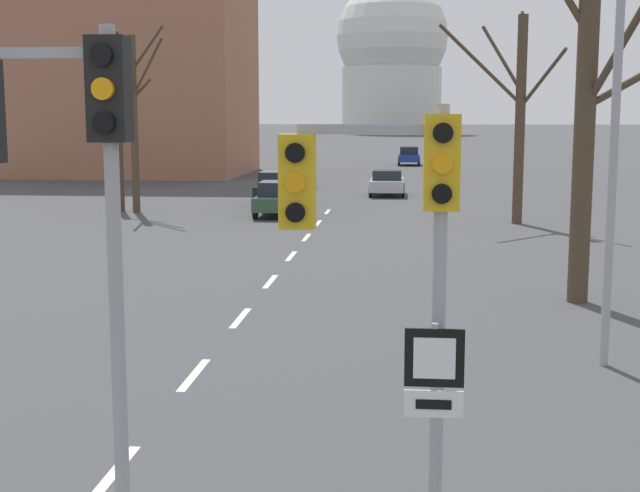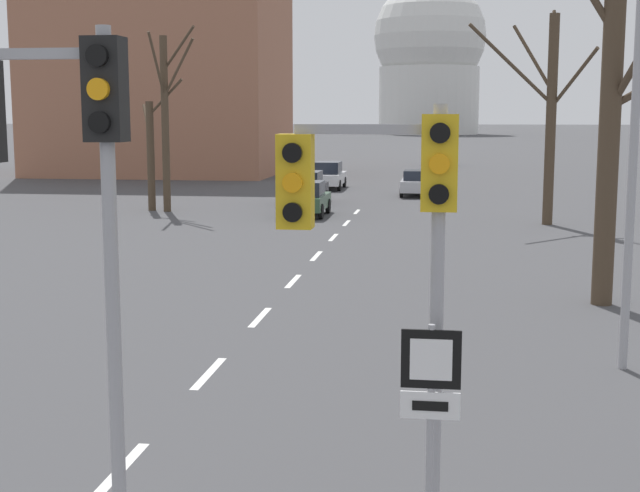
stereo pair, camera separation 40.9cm
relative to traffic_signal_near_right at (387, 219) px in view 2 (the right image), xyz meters
name	(u,v)px [view 2 (the right image)]	position (x,y,z in m)	size (l,w,h in m)	color
lane_stripe_1	(119,472)	(-3.57, 1.65, -3.57)	(0.16, 2.00, 0.01)	silver
lane_stripe_2	(209,373)	(-3.57, 6.15, -3.57)	(0.16, 2.00, 0.01)	silver
lane_stripe_3	(260,317)	(-3.57, 10.65, -3.57)	(0.16, 2.00, 0.01)	silver
lane_stripe_4	(293,281)	(-3.57, 15.15, -3.57)	(0.16, 2.00, 0.01)	silver
lane_stripe_5	(316,256)	(-3.57, 19.65, -3.57)	(0.16, 2.00, 0.01)	silver
lane_stripe_6	(333,237)	(-3.57, 24.15, -3.57)	(0.16, 2.00, 0.01)	silver
lane_stripe_7	(346,223)	(-3.57, 28.65, -3.57)	(0.16, 2.00, 0.01)	silver
lane_stripe_8	(357,212)	(-3.57, 33.15, -3.57)	(0.16, 2.00, 0.01)	silver
traffic_signal_near_right	(387,219)	(0.00, 0.00, 0.00)	(1.81, 0.34, 4.72)	#9E9EA3
traffic_signal_centre_tall	(65,170)	(-2.97, -0.97, 0.53)	(1.60, 0.34, 5.43)	#9E9EA3
route_sign_post	(430,403)	(0.47, -0.24, -1.83)	(0.60, 0.08, 2.55)	#9E9EA3
street_lamp_right	(622,74)	(3.60, 7.50, 1.75)	(1.68, 0.36, 8.83)	#9E9EA3
sedan_near_left	(306,198)	(-5.68, 31.06, -2.76)	(1.84, 3.91, 1.60)	#2D4C33
sedan_near_right	(443,156)	(0.36, 72.56, -2.72)	(1.98, 4.05, 1.69)	navy
sedan_mid_centre	(418,183)	(-0.93, 41.87, -2.82)	(1.98, 3.86, 1.47)	#B7B7BC
sedan_far_left	(328,175)	(-6.60, 45.81, -2.72)	(1.84, 4.57, 1.71)	silver
sedan_far_right	(306,188)	(-6.53, 36.41, -2.73)	(1.84, 4.29, 1.71)	black
bare_tree_left_near	(166,117)	(-12.51, 31.97, 0.91)	(2.14, 2.00, 8.56)	#473828
bare_tree_right_near	(612,122)	(4.47, 13.17, 0.87)	(4.80, 2.55, 9.49)	#473828
bare_tree_left_far	(151,151)	(-13.43, 32.42, -0.71)	(2.59, 1.89, 6.29)	#473828
bare_tree_right_far	(549,111)	(4.78, 29.34, 1.19)	(5.03, 3.77, 9.00)	#473828
capitol_dome	(429,57)	(-3.57, 200.20, 13.94)	(25.45, 25.45, 35.94)	silver
apartment_block_left	(162,49)	(-21.25, 58.77, 6.02)	(18.00, 14.00, 19.18)	#9E664C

